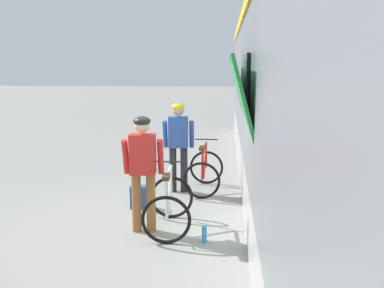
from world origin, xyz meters
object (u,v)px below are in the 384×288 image
at_px(train_car, 353,103).
at_px(cyclist_near_in_blue, 178,139).
at_px(bicycle_near_red, 204,171).
at_px(bicycle_far_white, 169,205).
at_px(cyclist_far_in_red, 143,164).
at_px(water_bottle_near_the_bikes, 204,235).
at_px(backpack_on_platform, 139,197).

distance_m(train_car, cyclist_near_in_blue, 3.44).
height_order(cyclist_near_in_blue, bicycle_near_red, cyclist_near_in_blue).
xyz_separation_m(train_car, bicycle_far_white, (-2.64, -0.08, -1.56)).
bearing_deg(cyclist_near_in_blue, cyclist_far_in_red, -98.21).
height_order(train_car, water_bottle_near_the_bikes, train_car).
relative_size(train_car, backpack_on_platform, 49.79).
height_order(train_car, backpack_on_platform, train_car).
relative_size(bicycle_near_red, water_bottle_near_the_bikes, 4.70).
height_order(backpack_on_platform, water_bottle_near_the_bikes, backpack_on_platform).
xyz_separation_m(train_car, cyclist_far_in_red, (-3.02, -0.15, -0.91)).
bearing_deg(train_car, bicycle_far_white, -178.21).
bearing_deg(bicycle_far_white, cyclist_far_in_red, -170.51).
xyz_separation_m(cyclist_far_in_red, bicycle_near_red, (0.80, 2.12, -0.65)).
height_order(cyclist_near_in_blue, water_bottle_near_the_bikes, cyclist_near_in_blue).
relative_size(train_car, cyclist_far_in_red, 11.30).
bearing_deg(water_bottle_near_the_bikes, cyclist_far_in_red, 159.69).
height_order(train_car, bicycle_far_white, train_car).
bearing_deg(train_car, cyclist_far_in_red, -177.25).
height_order(train_car, cyclist_near_in_blue, train_car).
xyz_separation_m(cyclist_near_in_blue, backpack_on_platform, (-0.59, -1.03, -0.85)).
distance_m(train_car, cyclist_far_in_red, 3.15).
distance_m(bicycle_far_white, water_bottle_near_the_bikes, 0.75).
relative_size(train_car, cyclist_near_in_blue, 11.30).
xyz_separation_m(train_car, cyclist_near_in_blue, (-2.72, 1.90, -0.91)).
height_order(cyclist_near_in_blue, backpack_on_platform, cyclist_near_in_blue).
relative_size(train_car, bicycle_near_red, 18.13).
distance_m(cyclist_near_in_blue, backpack_on_platform, 1.46).
distance_m(cyclist_near_in_blue, bicycle_far_white, 2.09).
distance_m(cyclist_far_in_red, water_bottle_near_the_bikes, 1.37).
bearing_deg(water_bottle_near_the_bikes, train_car, 13.28).
bearing_deg(water_bottle_near_the_bikes, cyclist_near_in_blue, 104.96).
distance_m(train_car, backpack_on_platform, 3.85).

